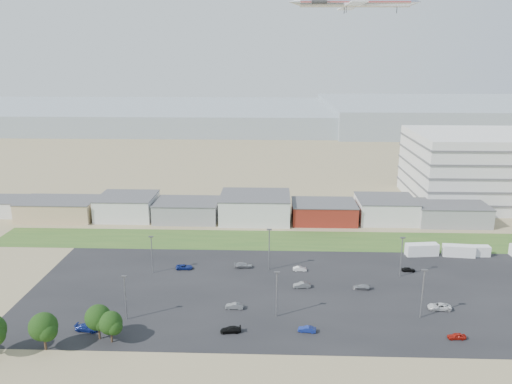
{
  "coord_description": "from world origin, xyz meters",
  "views": [
    {
      "loc": [
        -0.15,
        -82.71,
        51.11
      ],
      "look_at": [
        -3.94,
        22.0,
        22.54
      ],
      "focal_mm": 35.0,
      "sensor_mm": 36.0,
      "label": 1
    }
  ],
  "objects_px": {
    "parked_car_13": "(307,329)",
    "parked_car_0": "(439,307)",
    "parked_car_4": "(234,306)",
    "box_trailer_a": "(422,250)",
    "parked_car_7": "(302,285)",
    "parked_car_11": "(300,269)",
    "parked_car_10": "(87,328)",
    "airliner": "(355,2)",
    "parked_car_2": "(457,336)",
    "parked_car_12": "(361,287)",
    "parked_car_3": "(231,330)",
    "parked_car_9": "(184,267)",
    "parked_car_8": "(408,269)",
    "parked_car_6": "(243,265)"
  },
  "relations": [
    {
      "from": "parked_car_13",
      "to": "parked_car_0",
      "type": "bearing_deg",
      "value": 117.08
    },
    {
      "from": "parked_car_4",
      "to": "box_trailer_a",
      "type": "bearing_deg",
      "value": 126.44
    },
    {
      "from": "parked_car_7",
      "to": "parked_car_11",
      "type": "relative_size",
      "value": 1.18
    },
    {
      "from": "parked_car_4",
      "to": "parked_car_10",
      "type": "relative_size",
      "value": 0.84
    },
    {
      "from": "airliner",
      "to": "parked_car_13",
      "type": "relative_size",
      "value": 13.87
    },
    {
      "from": "parked_car_4",
      "to": "parked_car_13",
      "type": "xyz_separation_m",
      "value": [
        14.63,
        -8.62,
        -0.05
      ]
    },
    {
      "from": "parked_car_0",
      "to": "parked_car_7",
      "type": "height_order",
      "value": "parked_car_0"
    },
    {
      "from": "parked_car_2",
      "to": "parked_car_10",
      "type": "xyz_separation_m",
      "value": [
        -70.18,
        0.33,
        0.08
      ]
    },
    {
      "from": "airliner",
      "to": "parked_car_11",
      "type": "distance_m",
      "value": 106.7
    },
    {
      "from": "parked_car_0",
      "to": "parked_car_11",
      "type": "distance_m",
      "value": 33.65
    },
    {
      "from": "parked_car_0",
      "to": "parked_car_12",
      "type": "bearing_deg",
      "value": -118.53
    },
    {
      "from": "parked_car_10",
      "to": "parked_car_11",
      "type": "xyz_separation_m",
      "value": [
        42.36,
        29.34,
        -0.1
      ]
    },
    {
      "from": "parked_car_3",
      "to": "parked_car_13",
      "type": "distance_m",
      "value": 14.64
    },
    {
      "from": "parked_car_10",
      "to": "parked_car_13",
      "type": "height_order",
      "value": "parked_car_10"
    },
    {
      "from": "parked_car_3",
      "to": "parked_car_0",
      "type": "bearing_deg",
      "value": 97.0
    },
    {
      "from": "parked_car_0",
      "to": "parked_car_9",
      "type": "bearing_deg",
      "value": -105.22
    },
    {
      "from": "box_trailer_a",
      "to": "airliner",
      "type": "relative_size",
      "value": 0.18
    },
    {
      "from": "parked_car_8",
      "to": "parked_car_13",
      "type": "xyz_separation_m",
      "value": [
        -26.65,
        -28.82,
        0.02
      ]
    },
    {
      "from": "box_trailer_a",
      "to": "airliner",
      "type": "height_order",
      "value": "airliner"
    },
    {
      "from": "box_trailer_a",
      "to": "parked_car_13",
      "type": "distance_m",
      "value": 51.37
    },
    {
      "from": "parked_car_0",
      "to": "box_trailer_a",
      "type": "bearing_deg",
      "value": 173.8
    },
    {
      "from": "parked_car_4",
      "to": "parked_car_8",
      "type": "bearing_deg",
      "value": 119.5
    },
    {
      "from": "parked_car_2",
      "to": "parked_car_7",
      "type": "xyz_separation_m",
      "value": [
        -27.82,
        20.48,
        0.08
      ]
    },
    {
      "from": "airliner",
      "to": "parked_car_6",
      "type": "relative_size",
      "value": 10.66
    },
    {
      "from": "parked_car_0",
      "to": "parked_car_9",
      "type": "height_order",
      "value": "parked_car_0"
    },
    {
      "from": "airliner",
      "to": "parked_car_0",
      "type": "distance_m",
      "value": 118.91
    },
    {
      "from": "parked_car_0",
      "to": "parked_car_12",
      "type": "relative_size",
      "value": 1.23
    },
    {
      "from": "parked_car_4",
      "to": "parked_car_11",
      "type": "distance_m",
      "value": 24.46
    },
    {
      "from": "box_trailer_a",
      "to": "parked_car_10",
      "type": "relative_size",
      "value": 1.87
    },
    {
      "from": "parked_car_13",
      "to": "parked_car_8",
      "type": "bearing_deg",
      "value": 145.1
    },
    {
      "from": "parked_car_3",
      "to": "parked_car_9",
      "type": "xyz_separation_m",
      "value": [
        -14.03,
        28.93,
        -0.0
      ]
    },
    {
      "from": "parked_car_8",
      "to": "parked_car_10",
      "type": "bearing_deg",
      "value": 116.55
    },
    {
      "from": "parked_car_12",
      "to": "parked_car_8",
      "type": "bearing_deg",
      "value": 133.51
    },
    {
      "from": "parked_car_3",
      "to": "parked_car_11",
      "type": "relative_size",
      "value": 1.19
    },
    {
      "from": "parked_car_6",
      "to": "parked_car_13",
      "type": "bearing_deg",
      "value": -158.99
    },
    {
      "from": "parked_car_0",
      "to": "airliner",
      "type": "bearing_deg",
      "value": -173.52
    },
    {
      "from": "parked_car_8",
      "to": "parked_car_4",
      "type": "bearing_deg",
      "value": 119.17
    },
    {
      "from": "parked_car_3",
      "to": "parked_car_4",
      "type": "bearing_deg",
      "value": 173.24
    },
    {
      "from": "parked_car_6",
      "to": "parked_car_13",
      "type": "xyz_separation_m",
      "value": [
        14.0,
        -29.65,
        -0.08
      ]
    },
    {
      "from": "parked_car_4",
      "to": "parked_car_8",
      "type": "xyz_separation_m",
      "value": [
        41.28,
        20.2,
        -0.07
      ]
    },
    {
      "from": "parked_car_6",
      "to": "parked_car_8",
      "type": "relative_size",
      "value": 1.39
    },
    {
      "from": "parked_car_3",
      "to": "parked_car_7",
      "type": "distance_m",
      "value": 24.55
    },
    {
      "from": "parked_car_8",
      "to": "parked_car_10",
      "type": "xyz_separation_m",
      "value": [
        -69.0,
        -29.94,
        0.1
      ]
    },
    {
      "from": "airliner",
      "to": "parked_car_8",
      "type": "height_order",
      "value": "airliner"
    },
    {
      "from": "box_trailer_a",
      "to": "parked_car_3",
      "type": "relative_size",
      "value": 2.12
    },
    {
      "from": "parked_car_3",
      "to": "parked_car_7",
      "type": "bearing_deg",
      "value": 136.61
    },
    {
      "from": "parked_car_10",
      "to": "box_trailer_a",
      "type": "bearing_deg",
      "value": -55.53
    },
    {
      "from": "parked_car_0",
      "to": "parked_car_11",
      "type": "bearing_deg",
      "value": -120.4
    },
    {
      "from": "parked_car_3",
      "to": "parked_car_12",
      "type": "distance_m",
      "value": 34.18
    },
    {
      "from": "parked_car_7",
      "to": "box_trailer_a",
      "type": "bearing_deg",
      "value": 114.95
    }
  ]
}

